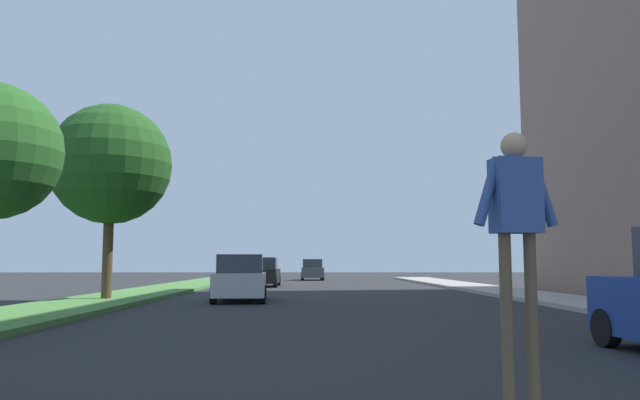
{
  "coord_description": "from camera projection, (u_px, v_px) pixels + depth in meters",
  "views": [
    {
      "loc": [
        -0.82,
        3.22,
        1.41
      ],
      "look_at": [
        -0.54,
        18.64,
        2.97
      ],
      "focal_mm": 34.92,
      "sensor_mm": 36.0,
      "label": 1
    }
  ],
  "objects": [
    {
      "name": "sidewalk_right",
      "position": [
        541.0,
        297.0,
        24.69
      ],
      "size": [
        3.0,
        64.0,
        0.15
      ],
      "primitive_type": "cube",
      "color": "#9E9991",
      "rests_on": "ground_plane"
    },
    {
      "name": "sedan_far_horizon",
      "position": [
        312.0,
        270.0,
        51.88
      ],
      "size": [
        1.92,
        4.05,
        1.74
      ],
      "color": "#474C51",
      "rests_on": "ground_plane"
    },
    {
      "name": "tree_far",
      "position": [
        111.0,
        165.0,
        22.78
      ],
      "size": [
        4.4,
        4.4,
        7.07
      ],
      "color": "#4C3823",
      "rests_on": "median_strip"
    },
    {
      "name": "sedan_midblock",
      "position": [
        240.0,
        280.0,
        23.09
      ],
      "size": [
        2.13,
        4.32,
        1.72
      ],
      "color": "#B7B7BC",
      "rests_on": "ground_plane"
    },
    {
      "name": "ground_plane",
      "position": [
        328.0,
        296.0,
        26.52
      ],
      "size": [
        140.0,
        140.0,
        0.0
      ],
      "primitive_type": "plane",
      "color": "#262628"
    },
    {
      "name": "pedestrian_performer",
      "position": [
        517.0,
        232.0,
        5.1
      ],
      "size": [
        0.75,
        0.3,
        2.49
      ],
      "color": "brown",
      "rests_on": "ground_plane"
    },
    {
      "name": "median_strip",
      "position": [
        121.0,
        297.0,
        24.38
      ],
      "size": [
        3.32,
        64.0,
        0.15
      ],
      "primitive_type": "cube",
      "color": "#477A38",
      "rests_on": "ground_plane"
    },
    {
      "name": "sedan_distant",
      "position": [
        264.0,
        273.0,
        37.65
      ],
      "size": [
        1.91,
        4.34,
        1.75
      ],
      "color": "black",
      "rests_on": "ground_plane"
    }
  ]
}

